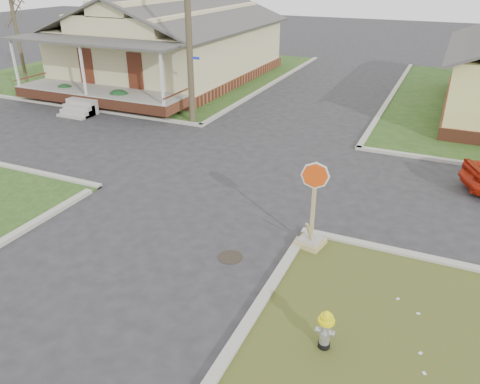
% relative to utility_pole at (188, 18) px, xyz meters
% --- Properties ---
extents(ground, '(120.00, 120.00, 0.00)m').
position_rel_utility_pole_xyz_m(ground, '(4.20, -8.90, -4.66)').
color(ground, '#262528').
rests_on(ground, ground).
extents(verge_far_left, '(19.00, 19.00, 0.05)m').
position_rel_utility_pole_xyz_m(verge_far_left, '(-8.80, 9.10, -4.64)').
color(verge_far_left, '#244117').
rests_on(verge_far_left, ground).
extents(curbs, '(80.00, 40.00, 0.12)m').
position_rel_utility_pole_xyz_m(curbs, '(4.20, -3.90, -4.66)').
color(curbs, '#A09F91').
rests_on(curbs, ground).
extents(manhole, '(0.64, 0.64, 0.01)m').
position_rel_utility_pole_xyz_m(manhole, '(6.40, -9.40, -4.66)').
color(manhole, black).
rests_on(manhole, ground).
extents(corner_house, '(10.10, 15.50, 5.30)m').
position_rel_utility_pole_xyz_m(corner_house, '(-5.80, 7.78, -2.38)').
color(corner_house, brown).
rests_on(corner_house, ground).
extents(utility_pole, '(1.80, 0.28, 9.00)m').
position_rel_utility_pole_xyz_m(utility_pole, '(0.00, 0.00, 0.00)').
color(utility_pole, '#3F3724').
rests_on(utility_pole, ground).
extents(tree_far_left, '(0.22, 0.22, 4.90)m').
position_rel_utility_pole_xyz_m(tree_far_left, '(-13.80, 3.10, -2.16)').
color(tree_far_left, '#3F3724').
rests_on(tree_far_left, verge_far_left).
extents(fire_hydrant, '(0.32, 0.32, 0.86)m').
position_rel_utility_pole_xyz_m(fire_hydrant, '(9.39, -11.49, -4.14)').
color(fire_hydrant, black).
rests_on(fire_hydrant, ground).
extents(stop_sign, '(0.67, 0.66, 2.37)m').
position_rel_utility_pole_xyz_m(stop_sign, '(8.11, -8.08, -4.10)').
color(stop_sign, tan).
rests_on(stop_sign, ground).
extents(hedge_left, '(1.29, 1.06, 0.99)m').
position_rel_utility_pole_xyz_m(hedge_left, '(-8.01, 0.41, -4.12)').
color(hedge_left, '#123318').
rests_on(hedge_left, verge_far_left).
extents(hedge_right, '(1.35, 1.11, 1.03)m').
position_rel_utility_pole_xyz_m(hedge_right, '(-4.44, 0.37, -4.10)').
color(hedge_right, '#123318').
rests_on(hedge_right, verge_far_left).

